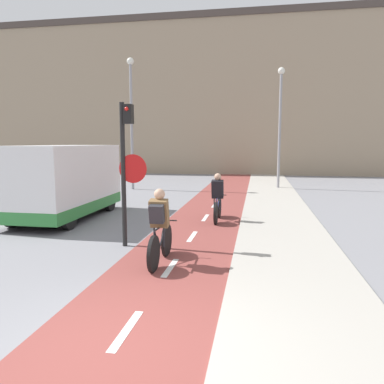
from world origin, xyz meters
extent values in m
plane|color=gray|center=(0.00, 0.00, 0.00)|extent=(120.00, 120.00, 0.00)
cube|color=brown|center=(0.00, 0.00, 0.01)|extent=(2.32, 60.00, 0.02)
cube|color=white|center=(0.00, 0.50, 0.02)|extent=(0.12, 1.10, 0.00)
cube|color=white|center=(0.00, 3.00, 0.02)|extent=(0.12, 1.10, 0.00)
cube|color=white|center=(0.00, 5.50, 0.02)|extent=(0.12, 1.10, 0.00)
cube|color=white|center=(0.00, 8.00, 0.02)|extent=(0.12, 1.10, 0.00)
cube|color=white|center=(0.00, 10.50, 0.02)|extent=(0.12, 1.10, 0.00)
cube|color=#A8A399|center=(2.36, 0.00, 0.03)|extent=(2.40, 60.00, 0.05)
cube|color=gray|center=(0.00, 27.43, 5.83)|extent=(60.00, 5.00, 11.66)
cube|color=#473D38|center=(0.00, 27.43, 11.91)|extent=(60.00, 5.20, 0.50)
cylinder|color=black|center=(-1.45, 4.42, 1.69)|extent=(0.11, 0.11, 3.37)
cube|color=black|center=(-1.29, 4.42, 3.10)|extent=(0.20, 0.20, 0.44)
sphere|color=red|center=(-1.29, 4.31, 3.21)|extent=(0.09, 0.09, 0.09)
cone|color=red|center=(-1.21, 4.42, 1.86)|extent=(0.67, 0.01, 0.67)
cone|color=silver|center=(-1.21, 4.42, 1.86)|extent=(0.60, 0.02, 0.60)
cylinder|color=gray|center=(-4.86, 14.98, 3.23)|extent=(0.14, 0.14, 6.46)
sphere|color=silver|center=(-4.86, 14.98, 6.57)|extent=(0.36, 0.36, 0.36)
cylinder|color=gray|center=(2.75, 16.70, 3.03)|extent=(0.14, 0.14, 6.05)
sphere|color=silver|center=(2.75, 16.70, 6.16)|extent=(0.36, 0.36, 0.36)
cylinder|color=black|center=(-0.27, 2.77, 0.35)|extent=(0.07, 0.71, 0.71)
cylinder|color=black|center=(-0.27, 3.81, 0.35)|extent=(0.07, 0.71, 0.71)
cylinder|color=black|center=(-0.27, 3.49, 0.54)|extent=(0.04, 0.66, 0.44)
cylinder|color=black|center=(-0.27, 3.01, 0.56)|extent=(0.04, 0.35, 0.46)
cylinder|color=black|center=(-0.27, 3.33, 0.76)|extent=(0.04, 0.96, 0.07)
cylinder|color=black|center=(-0.27, 2.97, 0.35)|extent=(0.04, 0.40, 0.05)
cylinder|color=black|center=(-0.27, 3.81, 0.79)|extent=(0.46, 0.03, 0.03)
cube|color=brown|center=(-0.27, 3.21, 1.06)|extent=(0.36, 0.31, 0.59)
sphere|color=tan|center=(-0.27, 3.25, 1.44)|extent=(0.22, 0.22, 0.22)
cylinder|color=#232328|center=(-0.37, 3.18, 0.61)|extent=(0.04, 0.07, 0.45)
cylinder|color=#232328|center=(-0.17, 3.18, 0.61)|extent=(0.04, 0.07, 0.45)
cube|color=#28282D|center=(-0.27, 3.03, 1.08)|extent=(0.28, 0.23, 0.39)
cylinder|color=black|center=(0.44, 7.12, 0.34)|extent=(0.07, 0.68, 0.68)
cylinder|color=black|center=(0.44, 8.16, 0.34)|extent=(0.07, 0.68, 0.68)
cylinder|color=navy|center=(0.44, 7.84, 0.52)|extent=(0.04, 0.66, 0.42)
cylinder|color=navy|center=(0.44, 7.36, 0.53)|extent=(0.04, 0.34, 0.45)
cylinder|color=navy|center=(0.44, 7.68, 0.73)|extent=(0.04, 0.96, 0.07)
cylinder|color=navy|center=(0.44, 7.32, 0.33)|extent=(0.04, 0.39, 0.05)
cylinder|color=black|center=(0.44, 8.16, 0.76)|extent=(0.46, 0.03, 0.03)
cube|color=black|center=(0.44, 7.57, 1.03)|extent=(0.36, 0.31, 0.59)
sphere|color=tan|center=(0.44, 7.61, 1.41)|extent=(0.22, 0.22, 0.22)
cylinder|color=#232328|center=(0.34, 7.53, 0.58)|extent=(0.04, 0.07, 0.43)
cylinder|color=#232328|center=(0.54, 7.53, 0.58)|extent=(0.04, 0.07, 0.43)
cube|color=white|center=(-4.50, 7.26, 1.31)|extent=(1.99, 4.62, 2.12)
cube|color=#33843D|center=(-4.50, 7.26, 0.42)|extent=(2.00, 4.63, 0.36)
cube|color=black|center=(-4.50, 9.55, 1.68)|extent=(1.79, 0.04, 0.70)
cylinder|color=black|center=(-5.40, 8.76, 0.35)|extent=(0.18, 0.70, 0.70)
cylinder|color=black|center=(-3.61, 8.76, 0.35)|extent=(0.18, 0.70, 0.70)
cylinder|color=black|center=(-5.40, 5.75, 0.35)|extent=(0.18, 0.70, 0.70)
cylinder|color=black|center=(-3.61, 5.75, 0.35)|extent=(0.18, 0.70, 0.70)
camera|label=1|loc=(1.64, -3.90, 2.46)|focal=35.00mm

